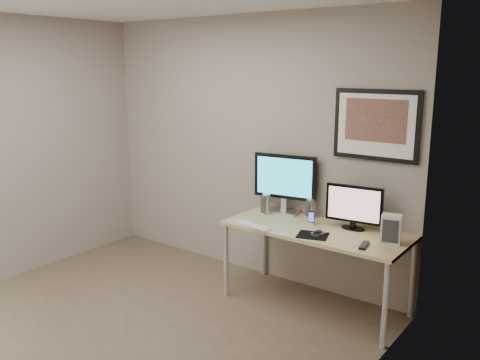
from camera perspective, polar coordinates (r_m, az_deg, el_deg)
The scene contains 14 objects.
floor at distance 4.38m, azimuth -12.97°, elevation -16.40°, with size 3.60×3.60×0.00m, color brown.
room at distance 4.17m, azimuth -9.37°, elevation 6.14°, with size 3.60×3.60×3.60m.
desk at distance 4.50m, azimuth 8.57°, elevation -6.17°, with size 1.60×0.70×0.73m.
framed_art at distance 4.44m, azimuth 15.02°, elevation 5.99°, with size 0.75×0.04×0.60m.
monitor_large at distance 4.82m, azimuth 5.05°, elevation -0.10°, with size 0.62×0.24×0.56m.
monitor_tv at distance 4.45m, azimuth 12.67°, elevation -2.88°, with size 0.49×0.14×0.39m.
speaker_left at distance 4.82m, azimuth 2.95°, elevation -2.72°, with size 0.08×0.08×0.19m, color #B6B6BB.
speaker_right at distance 4.76m, azimuth 7.94°, elevation -3.16°, with size 0.07×0.07×0.17m, color #B6B6BB.
phone_dock at distance 4.55m, azimuth 8.02°, elevation -4.22°, with size 0.06×0.06×0.12m, color black.
keyboard at distance 4.48m, azimuth 1.40°, elevation -5.11°, with size 0.40×0.11×0.01m, color silver.
mousepad at distance 4.28m, azimuth 8.17°, elevation -6.17°, with size 0.25×0.22×0.00m, color black.
mouse at distance 4.29m, azimuth 8.73°, elevation -5.86°, with size 0.06×0.11×0.04m, color black.
remote at distance 4.11m, azimuth 13.77°, elevation -7.10°, with size 0.05×0.18×0.02m, color black.
fan_unit at distance 4.20m, azimuth 16.61°, elevation -5.31°, with size 0.15×0.11×0.24m, color silver.
Camera 1 is at (2.98, -2.42, 2.11)m, focal length 38.00 mm.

